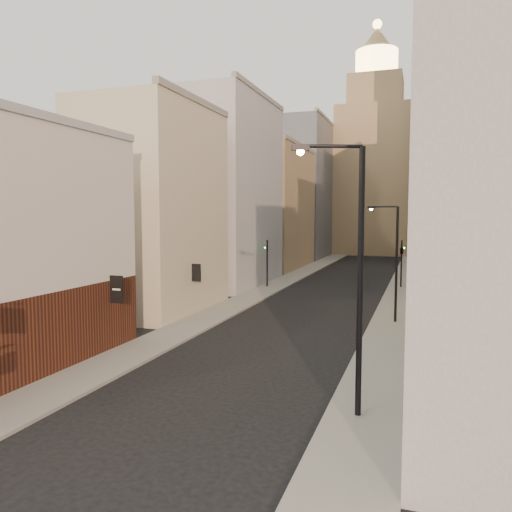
{
  "coord_description": "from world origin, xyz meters",
  "views": [
    {
      "loc": [
        8.36,
        -8.94,
        7.63
      ],
      "look_at": [
        -1.38,
        20.09,
        5.09
      ],
      "focal_mm": 35.0,
      "sensor_mm": 36.0,
      "label": 1
    }
  ],
  "objects": [
    {
      "name": "sidewalk_right",
      "position": [
        6.5,
        55.0,
        0.07
      ],
      "size": [
        3.0,
        140.0,
        0.15
      ],
      "primitive_type": "cube",
      "color": "gray",
      "rests_on": "ground"
    },
    {
      "name": "traffic_light_right",
      "position": [
        6.3,
        44.7,
        3.84
      ],
      "size": [
        0.65,
        0.64,
        5.0
      ],
      "rotation": [
        0.0,
        0.0,
        3.23
      ],
      "color": "black",
      "rests_on": "ground"
    },
    {
      "name": "sidewalk_left",
      "position": [
        -6.5,
        55.0,
        0.07
      ],
      "size": [
        3.0,
        140.0,
        0.15
      ],
      "primitive_type": "cube",
      "color": "gray",
      "rests_on": "ground"
    },
    {
      "name": "traffic_light_left",
      "position": [
        -6.99,
        40.5,
        3.44
      ],
      "size": [
        0.53,
        0.4,
        5.0
      ],
      "rotation": [
        0.0,
        0.0,
        3.23
      ],
      "color": "black",
      "rests_on": "ground"
    },
    {
      "name": "streetlamp_mid",
      "position": [
        6.45,
        26.87,
        4.71
      ],
      "size": [
        2.16,
        0.4,
        8.24
      ],
      "rotation": [
        0.0,
        0.0,
        -0.1
      ],
      "color": "black",
      "rests_on": "ground"
    },
    {
      "name": "left_bldg_grey",
      "position": [
        -12.0,
        42.0,
        10.0
      ],
      "size": [
        8.0,
        16.0,
        20.0
      ],
      "primitive_type": "cube",
      "color": "#949398",
      "rests_on": "ground"
    },
    {
      "name": "highrise",
      "position": [
        18.0,
        78.0,
        25.66
      ],
      "size": [
        21.0,
        23.0,
        51.2
      ],
      "color": "gray",
      "rests_on": "ground"
    },
    {
      "name": "left_bldg_wingrid",
      "position": [
        -12.0,
        80.0,
        12.0
      ],
      "size": [
        8.0,
        20.0,
        24.0
      ],
      "primitive_type": "cube",
      "color": "gray",
      "rests_on": "ground"
    },
    {
      "name": "streetlamp_near",
      "position": [
        5.97,
        9.37,
        5.79
      ],
      "size": [
        2.53,
        1.15,
        10.14
      ],
      "rotation": [
        0.0,
        0.0,
        0.37
      ],
      "color": "black",
      "rests_on": "ground"
    },
    {
      "name": "right_bldg_wingrid",
      "position": [
        12.0,
        50.0,
        13.0
      ],
      "size": [
        8.0,
        20.0,
        26.0
      ],
      "primitive_type": "cube",
      "color": "gray",
      "rests_on": "ground"
    },
    {
      "name": "white_tower",
      "position": [
        10.0,
        78.0,
        18.61
      ],
      "size": [
        8.0,
        8.0,
        41.5
      ],
      "color": "silver",
      "rests_on": "ground"
    },
    {
      "name": "left_bldg_tan",
      "position": [
        -12.0,
        60.0,
        8.5
      ],
      "size": [
        8.0,
        18.0,
        17.0
      ],
      "primitive_type": "cube",
      "color": "#9A7E57",
      "rests_on": "ground"
    },
    {
      "name": "left_bldg_beige",
      "position": [
        -12.0,
        26.0,
        8.0
      ],
      "size": [
        8.0,
        12.0,
        16.0
      ],
      "primitive_type": "cube",
      "color": "#B3A88C",
      "rests_on": "ground"
    },
    {
      "name": "right_bldg_beige",
      "position": [
        12.0,
        30.0,
        10.0
      ],
      "size": [
        8.0,
        16.0,
        20.0
      ],
      "primitive_type": "cube",
      "color": "#B3A88C",
      "rests_on": "ground"
    },
    {
      "name": "clock_tower",
      "position": [
        -1.0,
        92.0,
        17.63
      ],
      "size": [
        14.0,
        14.0,
        44.9
      ],
      "color": "#9A7E57",
      "rests_on": "ground"
    }
  ]
}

